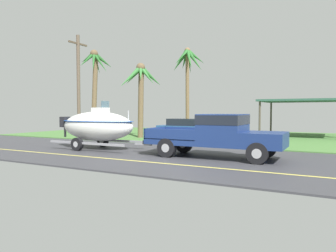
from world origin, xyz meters
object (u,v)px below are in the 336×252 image
parked_sedan_near (189,128)px  carport_awning (305,102)px  palm_tree_near_right (141,83)px  pickup_truck_towing (222,133)px  boat_on_trailer (97,126)px  utility_pole (79,85)px  palm_tree_mid (95,74)px  palm_tree_near_left (188,66)px

parked_sedan_near → carport_awning: size_ratio=0.77×
carport_awning → palm_tree_near_right: (-10.34, -5.98, 1.27)m
pickup_truck_towing → boat_on_trailer: boat_on_trailer is taller
parked_sedan_near → utility_pole: (-7.01, -3.84, 3.15)m
pickup_truck_towing → carport_awning: (2.20, 12.48, 1.61)m
parked_sedan_near → palm_tree_mid: (-8.02, -0.89, 4.29)m
parked_sedan_near → palm_tree_near_left: 6.02m
boat_on_trailer → carport_awning: carport_awning is taller
carport_awning → palm_tree_mid: (-15.43, -4.88, 2.33)m
parked_sedan_near → palm_tree_near_left: palm_tree_near_left is taller
parked_sedan_near → palm_tree_near_right: palm_tree_near_right is taller
parked_sedan_near → utility_pole: size_ratio=0.63×
utility_pole → palm_tree_mid: bearing=108.9°
pickup_truck_towing → palm_tree_near_left: (-6.76, 11.54, 4.61)m
palm_tree_mid → parked_sedan_near: bearing=6.3°
pickup_truck_towing → palm_tree_mid: (-13.23, 7.60, 3.94)m
palm_tree_near_left → pickup_truck_towing: bearing=-59.6°
boat_on_trailer → palm_tree_near_right: 7.21m
parked_sedan_near → palm_tree_near_right: 4.78m
carport_awning → utility_pole: size_ratio=0.82×
palm_tree_near_left → palm_tree_mid: bearing=-148.7°
palm_tree_near_right → utility_pole: 4.49m
parked_sedan_near → palm_tree_mid: bearing=-173.7°
parked_sedan_near → palm_tree_mid: palm_tree_mid is taller
boat_on_trailer → carport_awning: (8.82, 12.48, 1.44)m
parked_sedan_near → carport_awning: carport_awning is taller
pickup_truck_towing → palm_tree_near_right: size_ratio=1.11×
palm_tree_near_left → palm_tree_mid: (-6.47, -3.94, -0.67)m
carport_awning → utility_pole: utility_pole is taller
boat_on_trailer → carport_awning: size_ratio=0.93×
palm_tree_mid → utility_pole: bearing=-71.1°
pickup_truck_towing → parked_sedan_near: pickup_truck_towing is taller
parked_sedan_near → carport_awning: bearing=28.3°
boat_on_trailer → pickup_truck_towing: bearing=0.0°
boat_on_trailer → utility_pole: (-5.61, 4.65, 2.64)m
boat_on_trailer → palm_tree_near_left: (-0.15, 11.54, 4.45)m
palm_tree_near_left → palm_tree_near_right: size_ratio=1.34×
palm_tree_near_left → palm_tree_mid: palm_tree_near_left is taller
boat_on_trailer → carport_awning: bearing=54.8°
carport_awning → palm_tree_near_left: bearing=-174.0°
boat_on_trailer → palm_tree_mid: bearing=131.0°
utility_pole → carport_awning: bearing=28.5°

